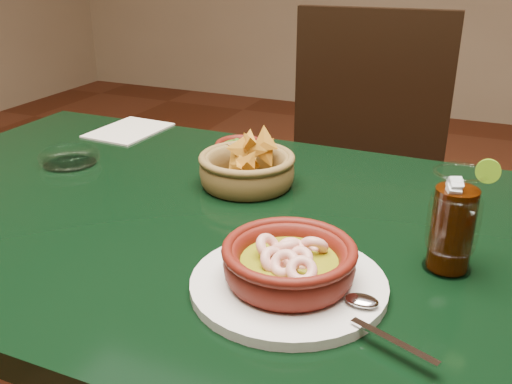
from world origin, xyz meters
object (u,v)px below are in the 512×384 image
at_px(dining_table, 187,259).
at_px(cola_drink, 453,222).
at_px(shrimp_plate, 289,268).
at_px(dining_chair, 358,181).
at_px(chip_basket, 247,169).

height_order(dining_table, cola_drink, cola_drink).
distance_m(shrimp_plate, cola_drink, 0.23).
height_order(dining_table, dining_chair, dining_chair).
relative_size(dining_table, chip_basket, 5.85).
distance_m(dining_table, shrimp_plate, 0.32).
xyz_separation_m(shrimp_plate, chip_basket, (-0.19, 0.29, 0.00)).
height_order(dining_chair, cola_drink, dining_chair).
xyz_separation_m(dining_table, chip_basket, (0.06, 0.13, 0.13)).
height_order(dining_chair, shrimp_plate, dining_chair).
bearing_deg(shrimp_plate, dining_table, 146.96).
distance_m(dining_table, dining_chair, 0.73).
height_order(dining_table, chip_basket, chip_basket).
distance_m(dining_table, chip_basket, 0.19).
bearing_deg(chip_basket, shrimp_plate, -56.82).
relative_size(shrimp_plate, chip_basket, 1.57).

